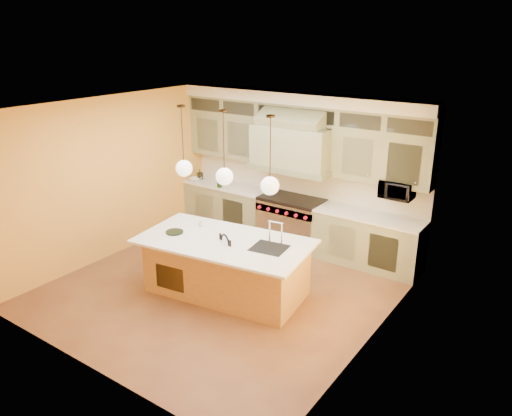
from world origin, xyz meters
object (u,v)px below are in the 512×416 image
Objects in this scene: kitchen_island at (227,266)px; microwave at (397,190)px; counter_stool at (218,264)px; range at (291,221)px.

microwave is at bearing 43.62° from kitchen_island.
microwave reaches higher than counter_stool.
microwave reaches higher than kitchen_island.
counter_stool is 3.21m from microwave.
range is 2.21× the size of microwave.
counter_stool is at bearing -93.81° from kitchen_island.
counter_stool is at bearing -125.46° from microwave.
kitchen_island is at bearing 118.15° from counter_stool.
range is at bearing -176.88° from microwave.
range is 2.18m from microwave.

